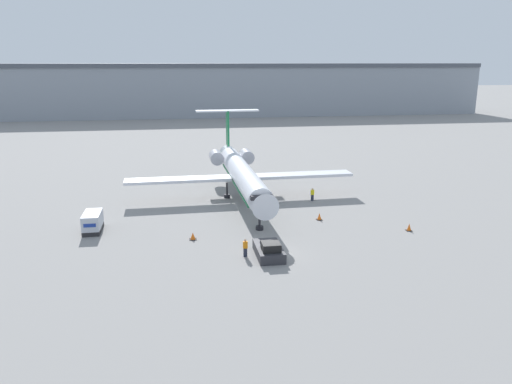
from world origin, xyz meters
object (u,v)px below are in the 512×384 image
luggage_cart (93,222)px  traffic_cone_mid (409,227)px  traffic_cone_left (193,236)px  worker_by_wing (312,194)px  pushback_tug (269,250)px  airplane_main (241,172)px  traffic_cone_right (319,217)px  worker_near_tug (245,247)px

luggage_cart → traffic_cone_mid: luggage_cart is taller
luggage_cart → traffic_cone_left: bearing=-22.4°
worker_by_wing → traffic_cone_mid: worker_by_wing is taller
pushback_tug → worker_by_wing: size_ratio=2.77×
airplane_main → worker_by_wing: (8.57, -2.63, -2.53)m
airplane_main → pushback_tug: size_ratio=6.64×
traffic_cone_left → traffic_cone_mid: (21.96, -0.88, 0.03)m
luggage_cart → traffic_cone_right: luggage_cart is taller
traffic_cone_left → traffic_cone_right: size_ratio=0.92×
luggage_cart → worker_near_tug: size_ratio=2.18×
airplane_main → worker_near_tug: (-2.19, -19.50, -2.50)m
airplane_main → traffic_cone_right: 12.92m
pushback_tug → worker_near_tug: bearing=173.3°
airplane_main → traffic_cone_left: 16.08m
worker_near_tug → traffic_cone_right: bearing=44.4°
pushback_tug → worker_near_tug: size_ratio=2.70×
worker_by_wing → pushback_tug: bearing=-116.9°
pushback_tug → worker_by_wing: (8.67, 17.12, 0.27)m
worker_by_wing → traffic_cone_right: worker_by_wing is taller
worker_by_wing → traffic_cone_left: 19.19m
airplane_main → worker_near_tug: airplane_main is taller
worker_near_tug → pushback_tug: bearing=-6.7°
luggage_cart → worker_by_wing: luggage_cart is taller
pushback_tug → worker_by_wing: worker_by_wing is taller
luggage_cart → worker_by_wing: bearing=16.8°
luggage_cart → worker_near_tug: bearing=-32.8°
traffic_cone_mid → pushback_tug: bearing=-163.6°
pushback_tug → traffic_cone_left: (-6.52, 5.41, -0.23)m
traffic_cone_mid → luggage_cart: bearing=171.1°
traffic_cone_left → traffic_cone_right: 14.49m
airplane_main → traffic_cone_left: airplane_main is taller
traffic_cone_right → luggage_cart: bearing=180.0°
worker_by_wing → traffic_cone_left: worker_by_wing is taller
airplane_main → worker_by_wing: size_ratio=18.39×
luggage_cart → traffic_cone_right: bearing=-0.0°
worker_near_tug → worker_by_wing: 20.01m
worker_near_tug → traffic_cone_mid: size_ratio=2.16×
luggage_cart → traffic_cone_right: 23.88m
worker_by_wing → traffic_cone_mid: size_ratio=2.10×
airplane_main → worker_near_tug: size_ratio=17.90×
airplane_main → luggage_cart: bearing=-148.3°
luggage_cart → traffic_cone_left: 10.80m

